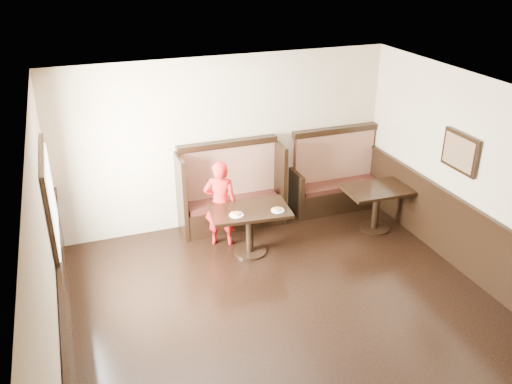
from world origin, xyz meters
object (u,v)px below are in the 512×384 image
table_neighbor (377,199)px  child (221,204)px  booth_main (231,196)px  booth_neighbor (336,182)px  table_main (250,219)px

table_neighbor → child: 2.57m
table_neighbor → booth_main: bearing=157.6°
booth_main → child: 0.68m
booth_neighbor → child: bearing=-166.3°
table_main → booth_main: bearing=95.3°
table_main → table_neighbor: 2.20m
booth_neighbor → child: booth_neighbor is taller
booth_main → child: booth_main is taller
table_neighbor → child: bearing=172.3°
table_main → child: size_ratio=0.89×
booth_neighbor → table_main: 2.19m
child → booth_main: bearing=-99.3°
booth_main → table_main: 0.97m
booth_neighbor → table_main: size_ratio=1.32×
booth_main → table_neighbor: size_ratio=1.60×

